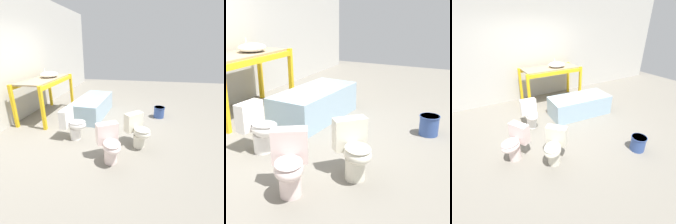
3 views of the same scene
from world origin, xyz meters
The scene contains 9 objects.
ground_plane centered at (0.00, 0.00, 0.00)m, with size 12.00×12.00×0.00m, color slate.
warehouse_wall_rear centered at (0.00, 2.00, 1.60)m, with size 10.80×0.08×3.20m.
shelving_rack centered at (0.53, 1.39, 0.87)m, with size 1.75×0.80×1.03m.
sink_basin centered at (0.72, 1.34, 1.11)m, with size 0.49×0.45×0.23m.
bathtub_main centered at (0.77, 0.17, 0.29)m, with size 1.62×0.84×0.51m.
toilet_near centered at (-0.64, -1.13, 0.34)m, with size 0.58×0.58×0.64m.
toilet_far centered at (-0.58, 0.21, 0.34)m, with size 0.37×0.52×0.64m.
toilet_extra centered at (-1.20, -0.68, 0.34)m, with size 0.59×0.53×0.64m.
bucket_white centered at (0.91, -1.65, 0.15)m, with size 0.29×0.29×0.29m.
Camera 3 is at (-1.69, -3.29, 2.26)m, focal length 28.00 mm.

